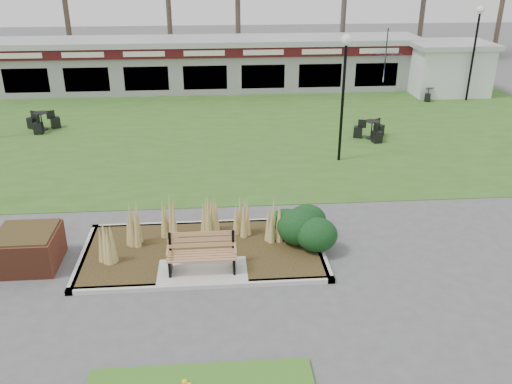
{
  "coord_description": "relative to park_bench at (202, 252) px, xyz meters",
  "views": [
    {
      "loc": [
        0.4,
        -11.37,
        7.36
      ],
      "look_at": [
        1.48,
        2.0,
        1.38
      ],
      "focal_mm": 38.0,
      "sensor_mm": 36.0,
      "label": 1
    }
  ],
  "objects": [
    {
      "name": "lamp_post_mid_right",
      "position": [
        5.14,
        7.6,
        2.84
      ],
      "size": [
        0.39,
        0.39,
        4.71
      ],
      "color": "black",
      "rests_on": "ground"
    },
    {
      "name": "bistro_set_d",
      "position": [
        12.0,
        16.38,
        -0.35
      ],
      "size": [
        1.14,
        1.25,
        0.66
      ],
      "color": "black",
      "rests_on": "ground"
    },
    {
      "name": "planting_bed",
      "position": [
        1.27,
        1.1,
        -0.22
      ],
      "size": [
        6.75,
        3.4,
        1.27
      ],
      "color": "black",
      "rests_on": "ground"
    },
    {
      "name": "bistro_set_b",
      "position": [
        -7.27,
        12.44,
        -0.3
      ],
      "size": [
        1.5,
        1.3,
        0.8
      ],
      "color": "black",
      "rests_on": "ground"
    },
    {
      "name": "brick_planter",
      "position": [
        -4.4,
        0.75,
        -0.11
      ],
      "size": [
        1.5,
        1.5,
        0.95
      ],
      "color": "brown",
      "rests_on": "ground"
    },
    {
      "name": "ground",
      "position": [
        0.0,
        -0.25,
        -0.59
      ],
      "size": [
        100.0,
        100.0,
        0.0
      ],
      "primitive_type": "plane",
      "color": "#515154",
      "rests_on": "ground"
    },
    {
      "name": "lamp_post_far_right",
      "position": [
        14.0,
        16.05,
        2.95
      ],
      "size": [
        0.4,
        0.4,
        4.86
      ],
      "color": "black",
      "rests_on": "ground"
    },
    {
      "name": "lawn",
      "position": [
        0.0,
        11.75,
        -0.58
      ],
      "size": [
        34.0,
        16.0,
        0.02
      ],
      "primitive_type": "cube",
      "color": "#365B1C",
      "rests_on": "ground"
    },
    {
      "name": "food_pavilion",
      "position": [
        0.0,
        19.71,
        0.89
      ],
      "size": [
        24.6,
        3.4,
        2.9
      ],
      "color": "#949496",
      "rests_on": "ground"
    },
    {
      "name": "patio_umbrella",
      "position": [
        9.88,
        17.75,
        0.99
      ],
      "size": [
        2.4,
        2.43,
        2.49
      ],
      "color": "black",
      "rests_on": "ground"
    },
    {
      "name": "bistro_set_c",
      "position": [
        7.09,
        10.06,
        -0.31
      ],
      "size": [
        1.43,
        1.36,
        0.77
      ],
      "color": "black",
      "rests_on": "ground"
    },
    {
      "name": "service_hut",
      "position": [
        13.5,
        17.75,
        0.86
      ],
      "size": [
        4.4,
        3.4,
        2.83
      ],
      "color": "silver",
      "rests_on": "ground"
    },
    {
      "name": "park_bench",
      "position": [
        0.0,
        0.0,
        0.0
      ],
      "size": [
        1.7,
        0.66,
        0.93
      ],
      "color": "#A5724A",
      "rests_on": "ground"
    }
  ]
}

